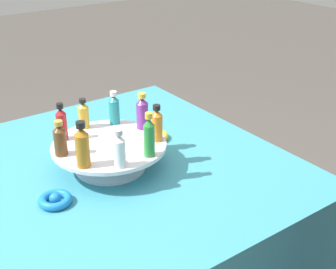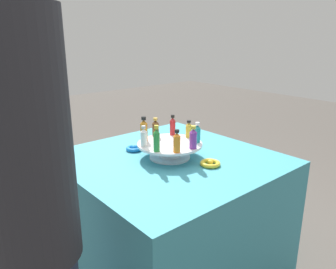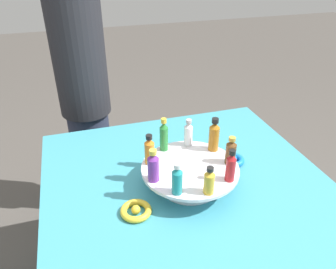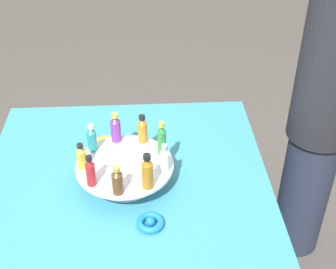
% 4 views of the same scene
% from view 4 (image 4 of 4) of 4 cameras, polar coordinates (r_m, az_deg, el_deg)
% --- Properties ---
extents(party_table, '(1.08, 1.08, 0.73)m').
position_cam_4_polar(party_table, '(2.02, -4.60, -13.47)').
color(party_table, teal).
rests_on(party_table, ground_plane).
extents(display_stand, '(0.36, 0.36, 0.09)m').
position_cam_4_polar(display_stand, '(1.73, -5.26, -4.37)').
color(display_stand, silver).
rests_on(display_stand, party_table).
extents(bottle_orange, '(0.04, 0.04, 0.12)m').
position_cam_4_polar(bottle_orange, '(1.78, -3.13, 0.58)').
color(bottle_orange, orange).
rests_on(bottle_orange, display_stand).
extents(bottle_purple, '(0.04, 0.04, 0.12)m').
position_cam_4_polar(bottle_purple, '(1.79, -6.40, 0.75)').
color(bottle_purple, '#702D93').
rests_on(bottle_purple, display_stand).
extents(bottle_teal, '(0.04, 0.04, 0.11)m').
position_cam_4_polar(bottle_teal, '(1.76, -9.27, -0.50)').
color(bottle_teal, teal).
rests_on(bottle_teal, display_stand).
extents(bottle_gold, '(0.04, 0.04, 0.10)m').
position_cam_4_polar(bottle_gold, '(1.69, -10.51, -2.68)').
color(bottle_gold, gold).
rests_on(bottle_gold, display_stand).
extents(bottle_red, '(0.03, 0.03, 0.12)m').
position_cam_4_polar(bottle_red, '(1.60, -9.44, -4.49)').
color(bottle_red, '#B21E23').
rests_on(bottle_red, display_stand).
extents(bottle_brown, '(0.04, 0.04, 0.11)m').
position_cam_4_polar(bottle_brown, '(1.56, -6.20, -5.66)').
color(bottle_brown, brown).
rests_on(bottle_brown, display_stand).
extents(bottle_amber, '(0.04, 0.04, 0.14)m').
position_cam_4_polar(bottle_amber, '(1.57, -2.53, -4.64)').
color(bottle_amber, '#AD6B19').
rests_on(bottle_amber, display_stand).
extents(bottle_clear, '(0.03, 0.03, 0.11)m').
position_cam_4_polar(bottle_clear, '(1.64, -0.41, -2.99)').
color(bottle_clear, silver).
rests_on(bottle_clear, display_stand).
extents(bottle_green, '(0.03, 0.03, 0.14)m').
position_cam_4_polar(bottle_green, '(1.71, -0.77, -0.57)').
color(bottle_green, '#288438').
rests_on(bottle_green, display_stand).
extents(ribbon_bow_blue, '(0.09, 0.09, 0.03)m').
position_cam_4_polar(ribbon_bow_blue, '(1.59, -2.17, -10.67)').
color(ribbon_bow_blue, blue).
rests_on(ribbon_bow_blue, party_table).
extents(ribbon_bow_gold, '(0.11, 0.11, 0.03)m').
position_cam_4_polar(ribbon_bow_gold, '(1.94, -7.62, -1.14)').
color(ribbon_bow_gold, gold).
rests_on(ribbon_bow_gold, party_table).
extents(person_figure, '(0.28, 0.28, 1.63)m').
position_cam_4_polar(person_figure, '(2.09, 18.44, 3.12)').
color(person_figure, '#282D42').
rests_on(person_figure, ground_plane).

